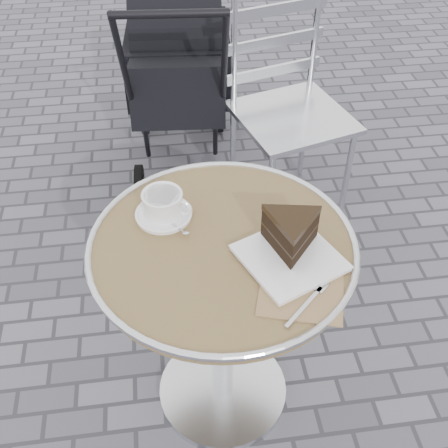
{
  "coord_description": "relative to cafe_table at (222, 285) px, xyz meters",
  "views": [
    {
      "loc": [
        -0.14,
        -1.04,
        1.77
      ],
      "look_at": [
        0.01,
        0.02,
        0.78
      ],
      "focal_mm": 45.0,
      "sensor_mm": 36.0,
      "label": 1
    }
  ],
  "objects": [
    {
      "name": "cake_plate_set",
      "position": [
        0.17,
        -0.06,
        0.22
      ],
      "size": [
        0.29,
        0.38,
        0.12
      ],
      "rotation": [
        0.0,
        0.0,
        0.41
      ],
      "color": "#8D6C4D",
      "rests_on": "cafe_table"
    },
    {
      "name": "cappuccino_set",
      "position": [
        -0.14,
        0.13,
        0.2
      ],
      "size": [
        0.16,
        0.17,
        0.08
      ],
      "rotation": [
        0.0,
        0.0,
        -0.42
      ],
      "color": "white",
      "rests_on": "cafe_table"
    },
    {
      "name": "ground",
      "position": [
        0.0,
        0.0,
        -0.57
      ],
      "size": [
        80.0,
        80.0,
        0.0
      ],
      "primitive_type": "plane",
      "color": "slate",
      "rests_on": "ground"
    },
    {
      "name": "cafe_table",
      "position": [
        0.0,
        0.0,
        0.0
      ],
      "size": [
        0.72,
        0.72,
        0.74
      ],
      "color": "silver",
      "rests_on": "ground"
    },
    {
      "name": "baby_stroller",
      "position": [
        -0.02,
        1.44,
        -0.11
      ],
      "size": [
        0.52,
        1.01,
        1.02
      ],
      "rotation": [
        0.0,
        0.0,
        -0.08
      ],
      "color": "black",
      "rests_on": "ground"
    },
    {
      "name": "bistro_chair",
      "position": [
        0.39,
        1.03,
        0.04
      ],
      "size": [
        0.55,
        0.55,
        0.98
      ],
      "rotation": [
        0.0,
        0.0,
        0.28
      ],
      "color": "silver",
      "rests_on": "ground"
    }
  ]
}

